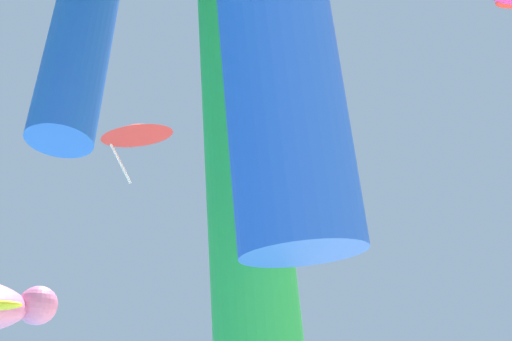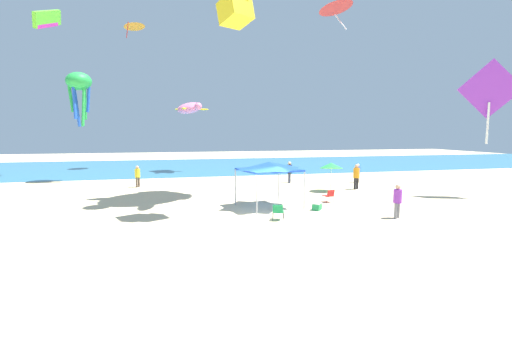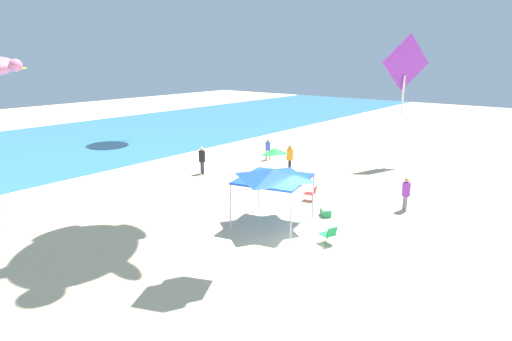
# 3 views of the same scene
# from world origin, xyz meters

# --- Properties ---
(kite_delta_red) EXTENTS (5.76, 5.76, 3.43)m
(kite_delta_red) POSITION_xyz_m (14.32, 23.02, 19.29)
(kite_delta_red) COLOR red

